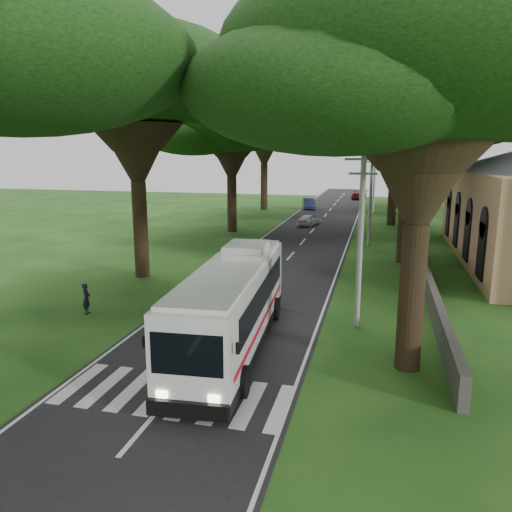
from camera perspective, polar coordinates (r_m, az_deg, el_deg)
name	(u,v)px	position (r m, az deg, el deg)	size (l,w,h in m)	color
ground	(194,369)	(18.68, -7.09, -12.73)	(140.00, 140.00, 0.00)	#174614
road	(301,244)	(41.98, 5.16, 1.37)	(8.00, 120.00, 0.04)	black
crosswalk	(172,395)	(17.02, -9.57, -15.41)	(8.00, 3.00, 0.01)	silver
property_wall	(414,244)	(40.52, 17.63, 1.30)	(0.35, 50.00, 1.20)	#383533
pole_near	(361,235)	(22.09, 11.86, 2.39)	(1.60, 0.24, 8.00)	gray
pole_mid	(371,195)	(41.94, 12.98, 6.86)	(1.60, 0.24, 8.00)	gray
pole_far	(374,180)	(61.88, 13.38, 8.45)	(1.60, 0.24, 8.00)	gray
tree_l_mida	(133,77)	(31.47, -13.87, 19.26)	(13.83, 13.83, 14.99)	black
tree_l_midb	(231,119)	(47.86, -2.86, 15.36)	(15.13, 15.13, 13.81)	black
tree_l_far	(264,114)	(65.59, 0.96, 15.95)	(13.82, 13.82, 15.26)	black
tree_r_near	(428,60)	(18.03, 19.04, 20.44)	(13.63, 13.63, 13.64)	black
tree_r_mida	(412,110)	(35.90, 17.39, 15.66)	(13.33, 13.33, 13.32)	black
tree_r_midb	(398,97)	(54.02, 15.93, 17.03)	(16.03, 16.03, 16.34)	black
tree_r_far	(401,128)	(71.86, 16.22, 13.87)	(15.93, 15.93, 14.01)	black
coach_bus	(233,304)	(19.78, -2.69, -5.46)	(3.33, 11.78, 3.43)	silver
distant_car_a	(309,220)	(52.11, 6.06, 4.14)	(1.41, 3.49, 1.19)	#BDBCC2
distant_car_b	(309,203)	(66.90, 6.05, 5.99)	(1.47, 4.22, 1.39)	navy
distant_car_c	(359,195)	(81.27, 11.69, 6.88)	(1.92, 4.72, 1.37)	maroon
pedestrian	(86,299)	(25.48, -18.81, -4.63)	(0.55, 0.36, 1.51)	black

